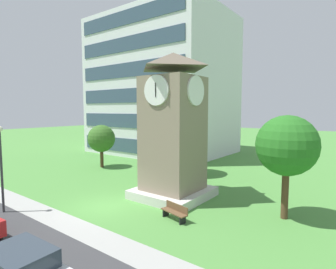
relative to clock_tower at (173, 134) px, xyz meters
The scene contains 9 objects.
ground_plane 6.65m from the clock_tower, 119.30° to the right, with size 160.00×160.00×0.00m, color #4C893D.
kerb_strip 8.80m from the clock_tower, 108.47° to the right, with size 120.00×1.60×0.01m, color #9E9E99.
office_building 21.88m from the clock_tower, 130.33° to the left, with size 18.69×13.97×19.20m.
clock_tower is the anchor object (origin of this frame).
park_bench 5.70m from the clock_tower, 52.52° to the right, with size 1.86×0.88×0.88m.
street_lamp 10.80m from the clock_tower, 127.32° to the right, with size 0.36×0.36×5.24m.
tree_streetside 6.98m from the clock_tower, 120.03° to the left, with size 4.29×4.29×6.34m.
tree_near_tower 12.68m from the clock_tower, 163.68° to the left, with size 2.93×2.93×4.59m.
tree_by_building 7.38m from the clock_tower, ahead, with size 3.41×3.41×5.91m.
Camera 1 is at (13.48, -11.00, 6.19)m, focal length 29.00 mm.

